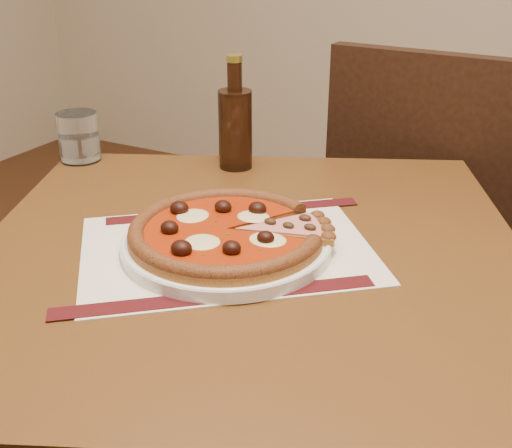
{
  "coord_description": "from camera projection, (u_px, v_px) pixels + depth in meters",
  "views": [
    {
      "loc": [
        0.27,
        0.2,
        1.18
      ],
      "look_at": [
        -0.13,
        0.95,
        0.78
      ],
      "focal_mm": 45.0,
      "sensor_mm": 36.0,
      "label": 1
    }
  ],
  "objects": [
    {
      "name": "table",
      "position": [
        250.0,
        307.0,
        0.98
      ],
      "size": [
        1.06,
        1.06,
        0.75
      ],
      "rotation": [
        0.0,
        0.0,
        0.43
      ],
      "color": "brown",
      "rests_on": "ground"
    },
    {
      "name": "chair_far",
      "position": [
        432.0,
        220.0,
        1.52
      ],
      "size": [
        0.47,
        0.47,
        0.95
      ],
      "rotation": [
        0.0,
        0.0,
        3.1
      ],
      "color": "black",
      "rests_on": "ground"
    },
    {
      "name": "placemat",
      "position": [
        227.0,
        249.0,
        0.93
      ],
      "size": [
        0.51,
        0.49,
        0.0
      ],
      "primitive_type": "cube",
      "rotation": [
        0.0,
        0.0,
        0.69
      ],
      "color": "silver",
      "rests_on": "table"
    },
    {
      "name": "plate",
      "position": [
        227.0,
        243.0,
        0.92
      ],
      "size": [
        0.3,
        0.3,
        0.02
      ],
      "primitive_type": "cylinder",
      "color": "white",
      "rests_on": "placemat"
    },
    {
      "name": "pizza",
      "position": [
        226.0,
        231.0,
        0.92
      ],
      "size": [
        0.28,
        0.28,
        0.04
      ],
      "color": "#AA7029",
      "rests_on": "plate"
    },
    {
      "name": "ham_slice",
      "position": [
        295.0,
        226.0,
        0.94
      ],
      "size": [
        0.14,
        0.12,
        0.02
      ],
      "rotation": [
        0.0,
        0.0,
        0.62
      ],
      "color": "#AA7029",
      "rests_on": "plate"
    },
    {
      "name": "water_glass",
      "position": [
        79.0,
        137.0,
        1.26
      ],
      "size": [
        0.09,
        0.09,
        0.1
      ],
      "primitive_type": "cylinder",
      "rotation": [
        0.0,
        0.0,
        0.12
      ],
      "color": "white",
      "rests_on": "table"
    },
    {
      "name": "bottle",
      "position": [
        235.0,
        125.0,
        1.21
      ],
      "size": [
        0.06,
        0.06,
        0.21
      ],
      "color": "black",
      "rests_on": "table"
    }
  ]
}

